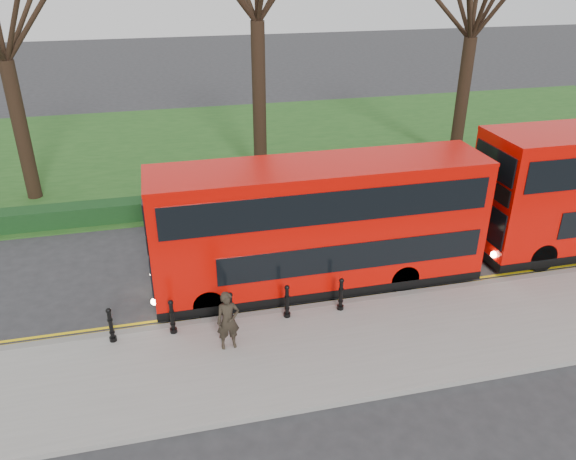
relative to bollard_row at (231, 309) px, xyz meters
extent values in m
plane|color=#28282B|center=(1.04, 1.35, -0.65)|extent=(120.00, 120.00, 0.00)
cube|color=gray|center=(1.04, -1.65, -0.57)|extent=(60.00, 4.00, 0.15)
cube|color=slate|center=(1.04, 0.35, -0.57)|extent=(60.00, 0.25, 0.16)
cube|color=#1F4B19|center=(1.04, 16.35, -0.62)|extent=(60.00, 18.00, 0.06)
cube|color=black|center=(1.04, 8.15, -0.25)|extent=(60.00, 0.90, 0.80)
cube|color=yellow|center=(1.04, 0.65, -0.64)|extent=(60.00, 0.10, 0.01)
cube|color=yellow|center=(1.04, 0.85, -0.64)|extent=(60.00, 0.10, 0.01)
cylinder|color=black|center=(-6.96, 11.35, 2.27)|extent=(0.60, 0.60, 5.84)
cylinder|color=black|center=(3.04, 11.35, 2.87)|extent=(0.60, 0.60, 7.05)
cylinder|color=black|center=(13.04, 11.35, 2.39)|extent=(0.60, 0.60, 6.08)
cylinder|color=black|center=(-3.24, 0.00, 0.00)|extent=(0.15, 0.15, 1.00)
cylinder|color=black|center=(-1.62, 0.00, 0.00)|extent=(0.15, 0.15, 1.00)
cylinder|color=black|center=(0.00, 0.00, 0.00)|extent=(0.15, 0.15, 1.00)
cylinder|color=black|center=(1.62, 0.00, 0.00)|extent=(0.15, 0.15, 1.00)
cylinder|color=black|center=(3.24, 0.00, 0.00)|extent=(0.15, 0.15, 1.00)
cube|color=#CC0903|center=(3.06, 1.76, 1.55)|extent=(10.20, 2.32, 3.76)
cube|color=black|center=(3.06, 1.76, -0.37)|extent=(10.22, 2.34, 0.28)
cube|color=black|center=(3.80, 0.59, 0.88)|extent=(8.16, 0.04, 0.88)
cube|color=black|center=(3.06, 0.59, 2.55)|extent=(9.65, 0.04, 0.97)
cube|color=black|center=(-2.06, 1.76, 1.85)|extent=(0.06, 2.04, 0.51)
cylinder|color=black|center=(-0.56, 0.73, -0.19)|extent=(0.93, 0.28, 0.93)
cylinder|color=black|center=(-0.56, 2.78, -0.19)|extent=(0.93, 0.28, 0.93)
cylinder|color=black|center=(5.57, 0.73, -0.19)|extent=(0.93, 0.28, 0.93)
cylinder|color=black|center=(5.57, 2.78, -0.19)|extent=(0.93, 0.28, 0.93)
cube|color=black|center=(8.94, 1.97, 2.06)|extent=(0.06, 2.21, 0.55)
cylinder|color=black|center=(10.57, 0.87, -0.15)|extent=(1.00, 0.30, 1.00)
cylinder|color=black|center=(10.57, 3.08, -0.15)|extent=(1.00, 0.30, 1.00)
imported|color=black|center=(-0.20, -0.99, 0.34)|extent=(0.64, 0.44, 1.68)
camera|label=1|loc=(-1.47, -13.08, 9.02)|focal=35.00mm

